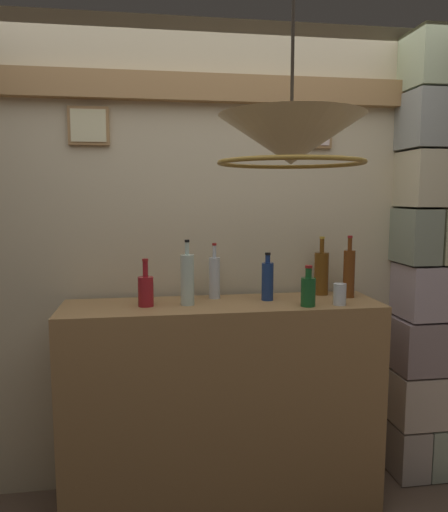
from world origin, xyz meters
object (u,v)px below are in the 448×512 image
object	(u,v)px
liquor_bottle_vodka	(268,280)
liquor_bottle_brandy	(146,290)
liquor_bottle_port	(214,277)
liquor_bottle_sherry	(308,290)
glass_tumbler_rocks	(340,294)
liquor_bottle_whiskey	(187,279)
pendant_lamp	(291,142)
liquor_bottle_mezcal	(321,273)
liquor_bottle_rum	(349,273)

from	to	relation	value
liquor_bottle_vodka	liquor_bottle_brandy	xyz separation A→B (m)	(-0.63, -0.05, -0.02)
liquor_bottle_port	liquor_bottle_sherry	bearing A→B (deg)	-30.67
liquor_bottle_vodka	glass_tumbler_rocks	bearing A→B (deg)	-26.32
liquor_bottle_port	glass_tumbler_rocks	bearing A→B (deg)	-22.77
liquor_bottle_whiskey	pendant_lamp	world-z (taller)	pendant_lamp
liquor_bottle_mezcal	liquor_bottle_port	size ratio (longest dim) A/B	1.09
glass_tumbler_rocks	liquor_bottle_mezcal	bearing A→B (deg)	90.81
liquor_bottle_mezcal	liquor_bottle_vodka	distance (m)	0.34
liquor_bottle_vodka	liquor_bottle_brandy	size ratio (longest dim) A/B	1.06
liquor_bottle_sherry	liquor_bottle_mezcal	world-z (taller)	liquor_bottle_mezcal
liquor_bottle_vodka	liquor_bottle_rum	world-z (taller)	liquor_bottle_rum
liquor_bottle_sherry	liquor_bottle_brandy	size ratio (longest dim) A/B	0.86
liquor_bottle_mezcal	liquor_bottle_port	bearing A→B (deg)	-179.09
liquor_bottle_sherry	liquor_bottle_brandy	world-z (taller)	liquor_bottle_brandy
liquor_bottle_port	liquor_bottle_whiskey	size ratio (longest dim) A/B	0.90
liquor_bottle_rum	liquor_bottle_vodka	bearing A→B (deg)	-178.98
liquor_bottle_mezcal	glass_tumbler_rocks	xyz separation A→B (m)	(0.00, -0.26, -0.07)
liquor_bottle_vodka	liquor_bottle_rum	xyz separation A→B (m)	(0.45, 0.01, 0.03)
liquor_bottle_sherry	liquor_bottle_vodka	size ratio (longest dim) A/B	0.81
liquor_bottle_rum	liquor_bottle_brandy	distance (m)	1.09
liquor_bottle_brandy	liquor_bottle_port	bearing A→B (deg)	20.64
liquor_bottle_rum	liquor_bottle_port	world-z (taller)	liquor_bottle_rum
liquor_bottle_port	pendant_lamp	world-z (taller)	pendant_lamp
liquor_bottle_rum	glass_tumbler_rocks	bearing A→B (deg)	-124.64
liquor_bottle_rum	glass_tumbler_rocks	size ratio (longest dim) A/B	3.09
liquor_bottle_sherry	pendant_lamp	size ratio (longest dim) A/B	0.36
glass_tumbler_rocks	liquor_bottle_whiskey	bearing A→B (deg)	171.25
liquor_bottle_sherry	liquor_bottle_rum	world-z (taller)	liquor_bottle_rum
liquor_bottle_mezcal	liquor_bottle_whiskey	size ratio (longest dim) A/B	0.98
liquor_bottle_vodka	liquor_bottle_rum	distance (m)	0.45
pendant_lamp	liquor_bottle_vodka	bearing A→B (deg)	81.94
pendant_lamp	glass_tumbler_rocks	bearing A→B (deg)	53.77
liquor_bottle_brandy	glass_tumbler_rocks	xyz separation A→B (m)	(0.96, -0.12, -0.03)
liquor_bottle_brandy	liquor_bottle_mezcal	bearing A→B (deg)	8.63
liquor_bottle_brandy	liquor_bottle_rum	bearing A→B (deg)	2.97
liquor_bottle_rum	pendant_lamp	distance (m)	1.13
liquor_bottle_vodka	glass_tumbler_rocks	world-z (taller)	liquor_bottle_vodka
liquor_bottle_vodka	pendant_lamp	xyz separation A→B (m)	(-0.11, -0.77, 0.63)
liquor_bottle_brandy	pendant_lamp	bearing A→B (deg)	-54.00
liquor_bottle_sherry	liquor_bottle_brandy	bearing A→B (deg)	171.30
liquor_bottle_vodka	liquor_bottle_sherry	bearing A→B (deg)	-45.69
liquor_bottle_port	pendant_lamp	size ratio (longest dim) A/B	0.52
liquor_bottle_mezcal	liquor_bottle_brandy	bearing A→B (deg)	-171.37
liquor_bottle_whiskey	glass_tumbler_rocks	xyz separation A→B (m)	(0.76, -0.12, -0.08)
liquor_bottle_whiskey	glass_tumbler_rocks	world-z (taller)	liquor_bottle_whiskey
liquor_bottle_vodka	pendant_lamp	distance (m)	1.00
liquor_bottle_sherry	liquor_bottle_mezcal	distance (m)	0.32
liquor_bottle_rum	liquor_bottle_port	distance (m)	0.73
liquor_bottle_mezcal	pendant_lamp	size ratio (longest dim) A/B	0.57
glass_tumbler_rocks	pendant_lamp	bearing A→B (deg)	-126.23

